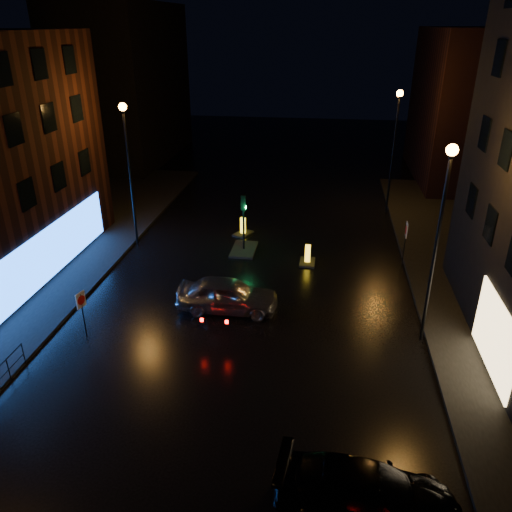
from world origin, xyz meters
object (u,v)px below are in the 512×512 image
object	(u,v)px
road_sign_right	(406,233)
bollard_far	(243,231)
traffic_signal	(244,243)
road_sign_left	(81,304)
bollard_near	(307,259)
silver_hatchback	(227,295)
dark_sedan	(368,493)

from	to	relation	value
road_sign_right	bollard_far	bearing A→B (deg)	-14.08
traffic_signal	road_sign_left	distance (m)	11.16
bollard_near	silver_hatchback	bearing A→B (deg)	-120.92
bollard_near	road_sign_left	distance (m)	12.57
dark_sedan	road_sign_right	distance (m)	16.53
bollard_far	traffic_signal	bearing A→B (deg)	-55.28
traffic_signal	dark_sedan	bearing A→B (deg)	-69.79
silver_hatchback	road_sign_right	bearing A→B (deg)	-55.30
road_sign_left	road_sign_right	distance (m)	17.07
road_sign_left	dark_sedan	bearing A→B (deg)	-15.50
bollard_near	road_sign_left	bearing A→B (deg)	-135.79
bollard_near	bollard_far	bearing A→B (deg)	140.67
silver_hatchback	road_sign_right	xyz separation A→B (m)	(8.75, 6.19, 1.06)
bollard_far	road_sign_right	distance (m)	10.14
traffic_signal	dark_sedan	world-z (taller)	traffic_signal
dark_sedan	bollard_near	world-z (taller)	dark_sedan
bollard_far	road_sign_left	size ratio (longest dim) A/B	0.72
bollard_far	road_sign_right	size ratio (longest dim) A/B	0.61
bollard_far	road_sign_right	xyz separation A→B (m)	(9.55, -3.01, 1.62)
silver_hatchback	bollard_near	size ratio (longest dim) A/B	3.66
dark_sedan	bollard_near	xyz separation A→B (m)	(-2.37, 15.61, -0.49)
road_sign_left	silver_hatchback	bearing A→B (deg)	43.93
silver_hatchback	road_sign_left	bearing A→B (deg)	117.25
traffic_signal	bollard_far	bearing A→B (deg)	100.62
dark_sedan	silver_hatchback	bearing A→B (deg)	35.57
traffic_signal	bollard_near	bearing A→B (deg)	-17.58
bollard_near	bollard_far	distance (m)	5.62
silver_hatchback	road_sign_right	distance (m)	10.77
dark_sedan	road_sign_left	world-z (taller)	road_sign_left
traffic_signal	bollard_near	size ratio (longest dim) A/B	2.69
dark_sedan	bollard_far	size ratio (longest dim) A/B	3.30
bollard_near	road_sign_right	world-z (taller)	road_sign_right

